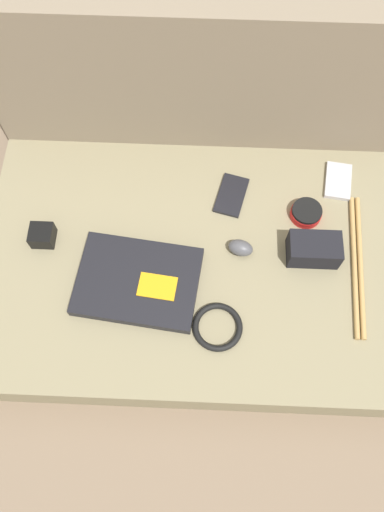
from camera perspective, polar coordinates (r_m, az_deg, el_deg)
name	(u,v)px	position (r m, az deg, el deg)	size (l,w,h in m)	color
ground_plane	(192,278)	(1.36, 0.00, -2.57)	(8.00, 8.00, 0.00)	#7A6651
couch_seat	(192,269)	(1.30, 0.00, -1.52)	(1.05, 0.69, 0.13)	#847A5B
couch_backrest	(199,80)	(1.37, 0.81, 19.47)	(1.05, 0.20, 0.55)	#7F705B
laptop	(138,281)	(1.21, -6.19, -2.91)	(0.31, 0.25, 0.03)	black
computer_mouse	(241,248)	(1.24, 5.57, 0.93)	(0.07, 0.06, 0.04)	#4C4C51
speaker_puck	(306,213)	(1.31, 12.92, 4.83)	(0.08, 0.08, 0.03)	red
phone_silver	(231,195)	(1.32, 4.52, 6.94)	(0.10, 0.13, 0.01)	black
phone_black	(338,181)	(1.40, 16.36, 8.22)	(0.08, 0.12, 0.01)	#B7B7BC
camera_pouch	(314,249)	(1.25, 13.76, 0.74)	(0.13, 0.08, 0.07)	black
charger_brick	(42,235)	(1.30, -16.74, 2.27)	(0.06, 0.06, 0.04)	black
cable_coil	(218,327)	(1.18, 2.94, -8.10)	(0.12, 0.12, 0.01)	black
drumstick_pair	(357,265)	(1.29, 18.38, -1.02)	(0.05, 0.38, 0.01)	tan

